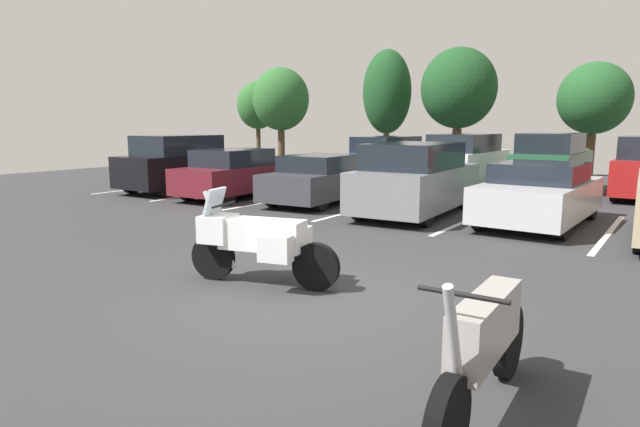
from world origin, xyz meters
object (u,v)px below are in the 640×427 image
object	(u,v)px
car_charcoal	(323,179)
car_far_blue	(390,159)
motorcycle_touring	(257,240)
car_maroon	(239,174)
motorcycle_second	(484,347)
car_silver	(539,194)
car_far_white	(465,160)
car_black	(182,164)
car_far_green	(552,163)
car_grey	(416,179)

from	to	relation	value
car_charcoal	car_far_blue	distance (m)	6.31
motorcycle_touring	car_maroon	xyz separation A→B (m)	(-6.74, 6.87, 0.09)
motorcycle_second	car_charcoal	distance (m)	11.86
car_silver	car_far_white	distance (m)	7.83
car_charcoal	car_far_blue	bearing A→B (deg)	99.45
car_black	car_charcoal	distance (m)	5.62
car_silver	car_far_green	distance (m)	6.90
motorcycle_touring	car_silver	xyz separation A→B (m)	(2.21, 7.16, 0.05)
car_charcoal	car_far_green	xyz separation A→B (m)	(4.92, 6.61, 0.28)
motorcycle_touring	motorcycle_second	world-z (taller)	motorcycle_touring
car_black	car_far_white	size ratio (longest dim) A/B	1.00
motorcycle_second	car_far_blue	bearing A→B (deg)	119.64
motorcycle_touring	car_black	distance (m)	11.73
car_grey	car_charcoal	bearing A→B (deg)	171.79
car_far_green	car_charcoal	bearing A→B (deg)	-126.63
motorcycle_touring	car_far_white	world-z (taller)	car_far_white
car_far_white	car_black	bearing A→B (deg)	-137.63
car_black	car_silver	bearing A→B (deg)	1.10
car_far_white	car_far_green	bearing A→B (deg)	2.68
motorcycle_touring	car_black	bearing A→B (deg)	143.72
motorcycle_touring	car_black	xyz separation A→B (m)	(-9.45, 6.94, 0.29)
motorcycle_touring	car_far_blue	xyz separation A→B (m)	(-4.89, 13.56, 0.24)
car_far_green	car_far_blue	bearing A→B (deg)	-176.21
motorcycle_second	car_far_blue	xyz separation A→B (m)	(-8.69, 15.27, 0.32)
motorcycle_second	car_charcoal	world-z (taller)	car_charcoal
car_far_blue	car_far_white	distance (m)	2.99
motorcycle_touring	car_far_blue	distance (m)	14.42
motorcycle_second	car_charcoal	bearing A→B (deg)	130.21
car_charcoal	car_far_blue	world-z (taller)	car_far_blue
car_grey	car_far_blue	xyz separation A→B (m)	(-4.18, 6.67, -0.00)
car_charcoal	car_far_white	world-z (taller)	car_far_white
car_maroon	motorcycle_second	bearing A→B (deg)	-39.12
car_far_blue	car_far_green	bearing A→B (deg)	3.79
car_maroon	motorcycle_touring	bearing A→B (deg)	-45.52
car_silver	car_far_white	size ratio (longest dim) A/B	0.94
motorcycle_touring	car_far_white	size ratio (longest dim) A/B	0.48
car_far_white	car_far_green	xyz separation A→B (m)	(2.97, 0.14, -0.00)
car_silver	car_far_blue	size ratio (longest dim) A/B	0.92
motorcycle_second	car_grey	distance (m)	9.72
car_charcoal	car_silver	size ratio (longest dim) A/B	1.07
car_far_green	car_maroon	bearing A→B (deg)	-137.75
car_silver	car_far_white	world-z (taller)	car_far_white
car_silver	car_far_blue	world-z (taller)	car_far_blue
car_grey	car_black	bearing A→B (deg)	179.70
car_black	car_far_green	distance (m)	12.64
car_silver	motorcycle_touring	bearing A→B (deg)	-107.18
car_black	car_grey	world-z (taller)	car_black
motorcycle_touring	car_far_green	xyz separation A→B (m)	(1.06, 13.96, 0.32)
car_grey	car_far_blue	world-z (taller)	car_grey
car_maroon	car_far_white	xyz separation A→B (m)	(4.83, 6.95, 0.23)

